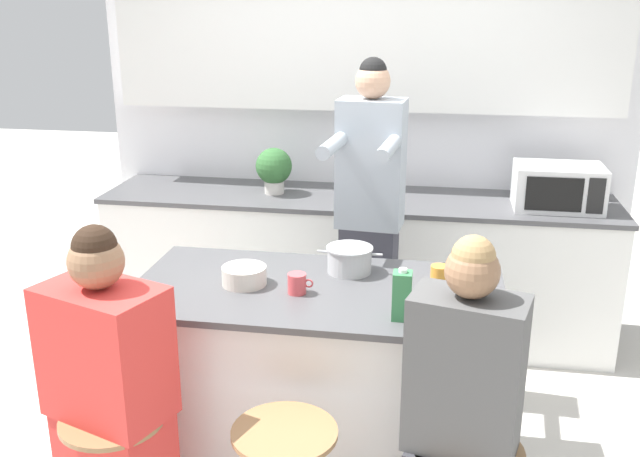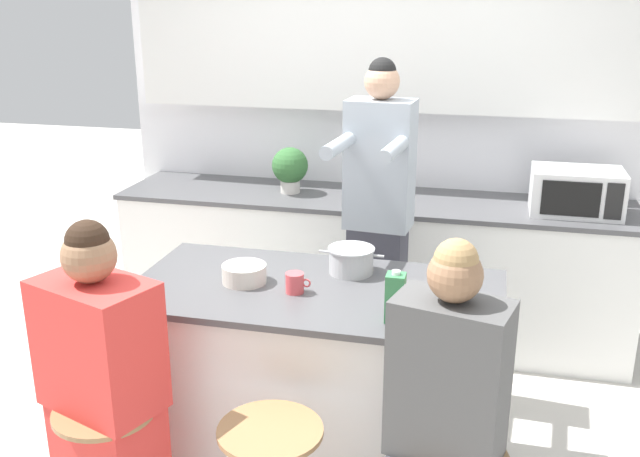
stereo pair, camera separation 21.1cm
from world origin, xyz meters
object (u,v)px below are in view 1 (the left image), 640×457
Objects in this scene: person_cooking at (369,232)px; coffee_cup_far at (297,284)px; kitchen_island at (317,378)px; microwave at (558,187)px; fruit_bowl at (244,276)px; cooking_pot at (350,259)px; person_wrapped_blanket at (111,409)px; juice_carton at (402,295)px; person_seated_near at (460,444)px; coffee_cup_near at (440,276)px; potted_plant at (274,168)px; banana_bunch at (448,310)px.

person_cooking is 16.46× the size of coffee_cup_far.
kitchen_island is 1.96m from microwave.
coffee_cup_far is (-0.23, -0.84, 0.03)m from person_cooking.
cooking_pot is at bearing 27.18° from fruit_bowl.
cooking_pot is (0.79, 0.90, 0.32)m from person_wrapped_blanket.
person_seated_near is at bearing -60.41° from juice_carton.
coffee_cup_far is at bearing -163.92° from coffee_cup_near.
kitchen_island is at bearing 65.04° from person_wrapped_blanket.
juice_carton is at bearing -33.32° from kitchen_island.
coffee_cup_near is (0.86, 0.12, 0.01)m from fruit_bowl.
coffee_cup_near reaches higher than coffee_cup_far.
coffee_cup_near reaches higher than kitchen_island.
person_wrapped_blanket reaches higher than potted_plant.
potted_plant is at bearing 123.65° from banana_bunch.
coffee_cup_far is at bearing -12.89° from fruit_bowl.
person_seated_near reaches higher than juice_carton.
person_cooking is at bearing 74.82° from coffee_cup_far.
banana_bunch is at bearing 17.05° from juice_carton.
person_cooking is 3.63× the size of microwave.
person_cooking is 1.05m from banana_bunch.
person_cooking reaches higher than potted_plant.
person_seated_near is 12.64× the size of coffee_cup_far.
juice_carton is (0.39, -0.26, 0.56)m from kitchen_island.
fruit_bowl is at bearing -116.64° from person_cooking.
juice_carton is at bearing 133.53° from person_seated_near.
person_wrapped_blanket is 4.55× the size of cooking_pot.
person_cooking is at bearing 102.99° from juice_carton.
potted_plant is at bearing 117.57° from cooking_pot.
cooking_pot is (-0.04, -0.55, 0.04)m from person_cooking.
fruit_bowl is (-0.48, -0.78, 0.02)m from person_cooking.
fruit_bowl is (-0.96, 0.67, 0.31)m from person_seated_near.
fruit_bowl is at bearing 161.44° from juice_carton.
fruit_bowl is 1.78× the size of coffee_cup_near.
microwave reaches higher than coffee_cup_far.
person_cooking reaches higher than kitchen_island.
juice_carton reaches higher than cooking_pot.
juice_carton is 0.73× the size of potted_plant.
potted_plant is (-0.92, 1.72, 0.08)m from juice_carton.
banana_bunch is at bearing -61.41° from person_cooking.
microwave reaches higher than cooking_pot.
cooking_pot is 1.66× the size of banana_bunch.
person_seated_near is at bearing -83.12° from banana_bunch.
juice_carton is (0.27, -0.47, 0.04)m from cooking_pot.
coffee_cup_near is at bearing 10.86° from kitchen_island.
coffee_cup_far is (-0.70, 0.61, 0.31)m from person_seated_near.
person_wrapped_blanket is 2.72× the size of microwave.
coffee_cup_near is at bearing 7.75° from fruit_bowl.
kitchen_island is 0.72m from juice_carton.
cooking_pot reaches higher than banana_bunch.
microwave is (1.89, 2.10, 0.41)m from person_wrapped_blanket.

